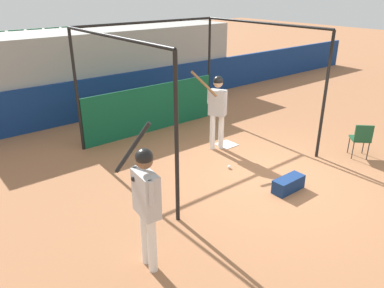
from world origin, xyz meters
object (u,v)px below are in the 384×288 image
folding_chair (362,137)px  player_batter (217,106)px  player_waiting (146,198)px  equipment_bag (288,184)px  baseball (229,167)px

folding_chair → player_batter: bearing=177.0°
player_waiting → folding_chair: player_waiting is taller
player_batter → folding_chair: bearing=-165.2°
player_waiting → equipment_bag: (3.31, 0.09, -0.99)m
player_waiting → player_batter: bearing=-48.8°
player_batter → baseball: player_batter is taller
player_batter → player_waiting: 4.40m
equipment_bag → baseball: bearing=99.2°
player_waiting → baseball: size_ratio=28.40×
player_batter → equipment_bag: bearing=146.0°
player_waiting → equipment_bag: size_ratio=3.00×
player_batter → folding_chair: player_batter is taller
player_batter → folding_chair: (2.25, -2.50, -0.59)m
equipment_bag → baseball: equipment_bag is taller
folding_chair → baseball: size_ratio=11.35×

